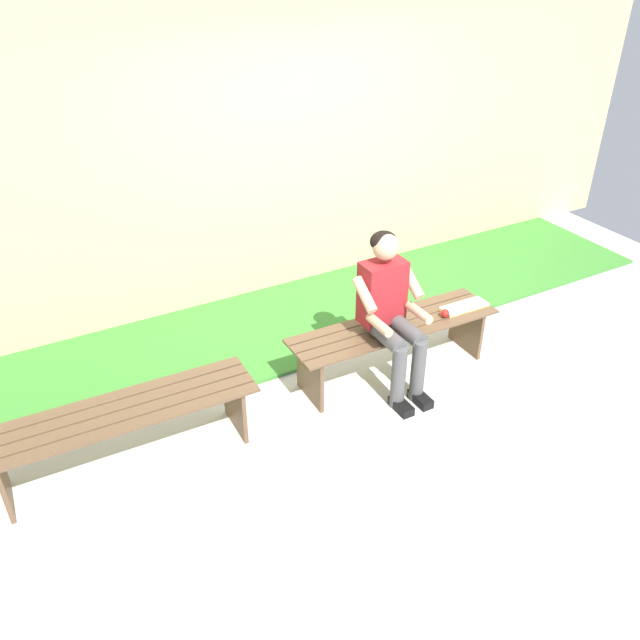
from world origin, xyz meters
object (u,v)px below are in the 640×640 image
object	(u,v)px
bench_far	(123,423)
apple	(445,313)
bench_near	(394,336)
person_seated	(391,308)
book_open	(464,307)

from	to	relation	value
bench_far	apple	distance (m)	2.58
bench_near	person_seated	distance (m)	0.38
bench_near	bench_far	distance (m)	2.16
bench_far	person_seated	xyz separation A→B (m)	(-2.03, 0.10, 0.35)
person_seated	apple	world-z (taller)	person_seated
bench_near	apple	xyz separation A→B (m)	(-0.42, 0.10, 0.14)
bench_near	book_open	bearing A→B (deg)	174.17
bench_near	book_open	world-z (taller)	book_open
bench_far	book_open	bearing A→B (deg)	178.65
person_seated	bench_far	bearing A→B (deg)	-2.85
book_open	bench_far	bearing A→B (deg)	-0.08
apple	bench_near	bearing A→B (deg)	-13.63
bench_far	apple	size ratio (longest dim) A/B	25.45
person_seated	book_open	distance (m)	0.80
person_seated	apple	bearing A→B (deg)	-179.99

